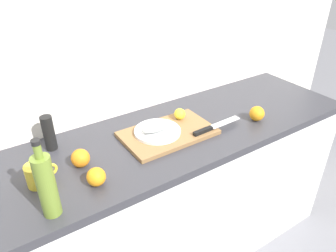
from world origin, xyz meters
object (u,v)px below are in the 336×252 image
object	(u,v)px
cutting_board	(168,133)
chef_knife	(211,128)
olive_oil_bottle	(46,185)
orange_0	(96,177)
white_plate	(157,131)
lemon_0	(180,114)
fish_fillet	(157,127)
coffee_mug_0	(38,175)
pepper_mill	(49,133)

from	to	relation	value
cutting_board	chef_knife	distance (m)	0.21
olive_oil_bottle	orange_0	bearing A→B (deg)	16.40
olive_oil_bottle	white_plate	bearing A→B (deg)	21.44
chef_knife	lemon_0	world-z (taller)	lemon_0
fish_fillet	orange_0	distance (m)	0.42
orange_0	chef_knife	bearing A→B (deg)	4.64
fish_fillet	lemon_0	size ratio (longest dim) A/B	2.89
lemon_0	orange_0	world-z (taller)	lemon_0
cutting_board	coffee_mug_0	distance (m)	0.62
fish_fillet	coffee_mug_0	size ratio (longest dim) A/B	1.37
lemon_0	orange_0	xyz separation A→B (m)	(-0.55, -0.22, -0.01)
lemon_0	pepper_mill	distance (m)	0.64
white_plate	olive_oil_bottle	xyz separation A→B (m)	(-0.57, -0.22, 0.10)
pepper_mill	chef_knife	bearing A→B (deg)	-22.94
cutting_board	coffee_mug_0	xyz separation A→B (m)	(-0.62, -0.03, 0.04)
lemon_0	pepper_mill	world-z (taller)	pepper_mill
cutting_board	lemon_0	world-z (taller)	lemon_0
pepper_mill	cutting_board	bearing A→B (deg)	-20.94
cutting_board	white_plate	size ratio (longest dim) A/B	1.99
coffee_mug_0	fish_fillet	bearing A→B (deg)	4.38
cutting_board	chef_knife	xyz separation A→B (m)	(0.19, -0.10, 0.02)
coffee_mug_0	orange_0	xyz separation A→B (m)	(0.19, -0.13, -0.01)
olive_oil_bottle	pepper_mill	size ratio (longest dim) A/B	1.84
white_plate	olive_oil_bottle	size ratio (longest dim) A/B	0.74
pepper_mill	orange_0	bearing A→B (deg)	-77.62
cutting_board	white_plate	world-z (taller)	white_plate
orange_0	coffee_mug_0	bearing A→B (deg)	146.30
coffee_mug_0	white_plate	bearing A→B (deg)	4.38
lemon_0	pepper_mill	xyz separation A→B (m)	(-0.63, 0.12, 0.03)
olive_oil_bottle	pepper_mill	world-z (taller)	olive_oil_bottle
cutting_board	pepper_mill	distance (m)	0.55
pepper_mill	olive_oil_bottle	bearing A→B (deg)	-105.72
cutting_board	chef_knife	world-z (taller)	chef_knife
cutting_board	orange_0	distance (m)	0.46
chef_knife	olive_oil_bottle	distance (m)	0.82
lemon_0	olive_oil_bottle	distance (m)	0.79
cutting_board	pepper_mill	world-z (taller)	pepper_mill
orange_0	white_plate	bearing A→B (deg)	23.80
white_plate	olive_oil_bottle	bearing A→B (deg)	-158.56
orange_0	fish_fillet	bearing A→B (deg)	23.80
chef_knife	lemon_0	bearing A→B (deg)	110.51
olive_oil_bottle	cutting_board	bearing A→B (deg)	18.37
chef_knife	coffee_mug_0	size ratio (longest dim) A/B	2.36
fish_fillet	pepper_mill	size ratio (longest dim) A/B	1.01
cutting_board	olive_oil_bottle	distance (m)	0.66
fish_fillet	coffee_mug_0	distance (m)	0.57
orange_0	pepper_mill	xyz separation A→B (m)	(-0.08, 0.34, 0.05)
white_plate	fish_fillet	distance (m)	0.03
cutting_board	lemon_0	distance (m)	0.14
coffee_mug_0	orange_0	bearing A→B (deg)	-33.70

